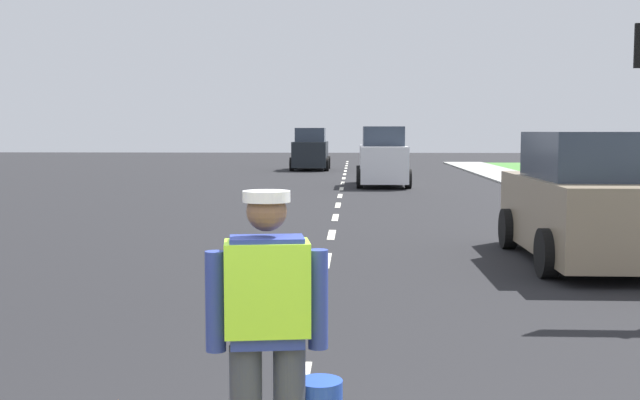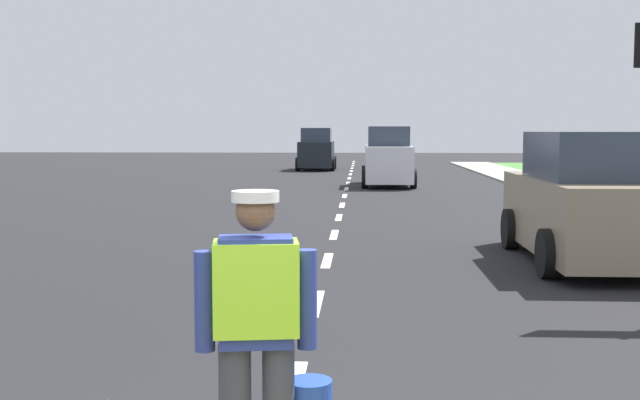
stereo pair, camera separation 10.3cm
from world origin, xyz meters
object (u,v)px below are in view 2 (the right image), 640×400
Objects in this scene: road_worker at (261,325)px; car_oncoming_third at (317,150)px; car_outgoing_far at (388,158)px; car_parked_curbside at (587,202)px.

car_oncoming_third reaches higher than road_worker.
car_oncoming_third is at bearing 105.79° from car_outgoing_far.
car_oncoming_third is at bearing 101.50° from car_parked_curbside.
car_outgoing_far is at bearing 86.47° from road_worker.
car_oncoming_third is at bearing 92.84° from road_worker.
car_parked_curbside is at bearing 62.87° from road_worker.
road_worker is at bearing -93.53° from car_outgoing_far.
car_parked_curbside is at bearing -78.50° from car_oncoming_third.
road_worker is 0.38× the size of car_outgoing_far.
car_outgoing_far is at bearing -74.21° from car_oncoming_third.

